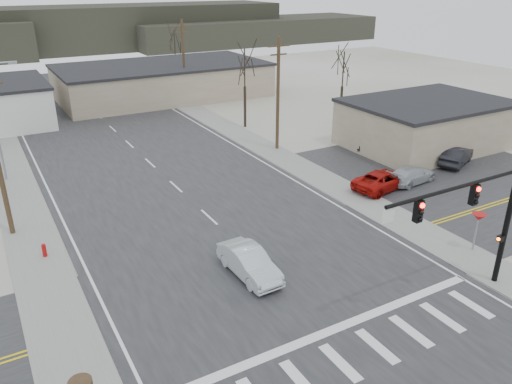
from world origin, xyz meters
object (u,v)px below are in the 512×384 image
car_far_b (67,93)px  car_parked_dark_b (457,156)px  car_parked_dark_a (375,144)px  traffic_signal_mast (486,208)px  sedan_crossing (249,262)px  car_parked_red (382,180)px  car_parked_silver (412,175)px  fire_hydrant (44,250)px  car_far_a (67,94)px

car_far_b → car_parked_dark_b: (23.64, -42.57, 0.10)m
car_parked_dark_a → car_parked_dark_b: 7.01m
car_far_b → car_parked_dark_b: size_ratio=0.83×
traffic_signal_mast → car_parked_dark_b: traffic_signal_mast is taller
sedan_crossing → car_parked_red: size_ratio=0.90×
traffic_signal_mast → car_parked_dark_b: (14.52, 13.13, -3.87)m
traffic_signal_mast → car_parked_silver: traffic_signal_mast is taller
sedan_crossing → car_far_b: 48.88m
fire_hydrant → car_parked_dark_b: car_parked_dark_b is taller
traffic_signal_mast → car_parked_dark_b: bearing=42.1°
car_parked_dark_a → car_parked_dark_b: size_ratio=0.79×
car_parked_dark_b → car_parked_silver: car_parked_dark_b is taller
car_parked_dark_a → car_parked_dark_b: car_parked_dark_b is taller
traffic_signal_mast → car_parked_dark_a: traffic_signal_mast is taller
car_far_a → car_parked_silver: 46.30m
traffic_signal_mast → car_far_b: bearing=99.3°
car_parked_dark_a → car_parked_silver: (-2.80, -7.17, 0.02)m
car_far_a → car_parked_dark_b: car_parked_dark_b is taller
car_parked_red → car_parked_silver: (2.80, -0.23, -0.05)m
car_far_a → sedan_crossing: bearing=96.8°
car_far_a → traffic_signal_mast: bearing=106.0°
car_far_b → car_parked_dark_a: size_ratio=1.05×
sedan_crossing → car_far_a: sedan_crossing is taller
sedan_crossing → car_far_b: sedan_crossing is taller
traffic_signal_mast → sedan_crossing: (-8.95, 6.82, -3.88)m
car_parked_red → car_far_a: bearing=8.5°
car_far_b → car_parked_silver: 47.00m
car_far_b → car_parked_silver: size_ratio=0.86×
fire_hydrant → car_far_a: bearing=77.8°
car_parked_dark_a → car_far_a: bearing=47.7°
traffic_signal_mast → car_parked_dark_b: size_ratio=1.92×
car_parked_red → car_parked_dark_b: (9.19, 0.92, 0.07)m
car_parked_red → car_parked_dark_a: size_ratio=1.37×
car_far_b → car_parked_dark_b: car_parked_dark_b is taller
traffic_signal_mast → sedan_crossing: traffic_signal_mast is taller
fire_hydrant → car_parked_red: size_ratio=0.17×
traffic_signal_mast → sedan_crossing: 11.90m
car_far_b → sedan_crossing: bearing=-81.9°
car_parked_dark_b → car_far_b: bearing=5.6°
car_parked_dark_b → car_parked_silver: (-6.39, -1.15, -0.12)m
fire_hydrant → car_parked_red: (23.42, -2.00, 0.28)m
traffic_signal_mast → car_far_a: (-9.29, 54.88, -3.97)m
fire_hydrant → car_far_a: size_ratio=0.19×
car_parked_silver → car_parked_dark_b: bearing=-86.8°
traffic_signal_mast → car_far_b: (-9.12, 55.70, -3.97)m
car_far_a → car_parked_silver: (17.42, -42.90, -0.02)m
fire_hydrant → car_parked_silver: size_ratio=0.19×
car_far_a → car_parked_silver: car_far_a is taller
car_far_a → car_parked_dark_a: (20.22, -35.74, -0.04)m
car_parked_silver → sedan_crossing: bearing=99.8°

